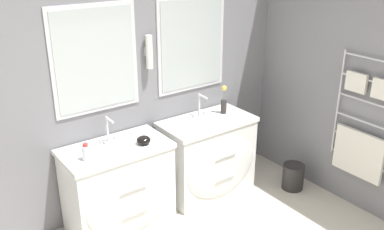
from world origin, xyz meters
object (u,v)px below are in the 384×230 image
waste_bin (293,176)px  vanity_right (209,156)px  flower_vase (224,102)px  toiletry_bottle (86,153)px  amenity_bowl (144,140)px  vanity_left (120,187)px

waste_bin → vanity_right: bearing=148.3°
flower_vase → toiletry_bottle: bearing=-175.1°
vanity_right → flower_vase: 0.58m
toiletry_bottle → waste_bin: bearing=-11.5°
toiletry_bottle → flower_vase: bearing=4.9°
amenity_bowl → flower_vase: flower_vase is taller
vanity_right → toiletry_bottle: bearing=-177.7°
amenity_bowl → waste_bin: 1.75m
vanity_right → amenity_bowl: 0.90m
toiletry_bottle → amenity_bowl: bearing=-1.2°
vanity_right → toiletry_bottle: size_ratio=6.26×
waste_bin → flower_vase: bearing=133.1°
vanity_right → flower_vase: flower_vase is taller
vanity_left → toiletry_bottle: toiletry_bottle is taller
vanity_left → vanity_right: same height
flower_vase → waste_bin: 1.09m
vanity_right → amenity_bowl: size_ratio=7.61×
vanity_left → amenity_bowl: size_ratio=7.61×
vanity_left → amenity_bowl: (0.23, -0.06, 0.43)m
amenity_bowl → flower_vase: bearing=8.0°
amenity_bowl → toiletry_bottle: bearing=178.8°
vanity_right → flower_vase: size_ratio=3.13×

